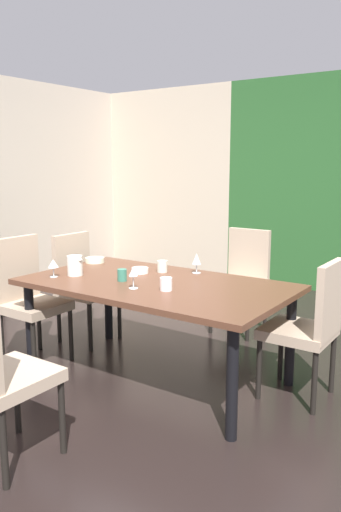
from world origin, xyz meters
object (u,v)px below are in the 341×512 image
at_px(chair_left_far, 82,281).
at_px(wine_glass_north, 197,260).
at_px(chair_head_far, 243,275).
at_px(wine_glass_corner, 133,273).
at_px(chair_right_far, 310,323).
at_px(wine_glass_left, 53,264).
at_px(serving_bowl_front, 140,270).
at_px(cup_near_shelf, 166,284).
at_px(dining_table, 156,292).
at_px(cup_near_window, 122,275).
at_px(serving_bowl_right, 95,260).
at_px(chair_left_near, 28,294).
at_px(pitcher_west, 75,265).
at_px(cup_rear, 162,266).

relative_size(chair_left_far, wine_glass_north, 6.17).
bearing_deg(wine_glass_north, chair_head_far, 93.50).
height_order(chair_left_far, wine_glass_corner, chair_left_far).
height_order(chair_right_far, wine_glass_left, chair_right_far).
distance_m(serving_bowl_front, cup_near_shelf, 0.59).
bearing_deg(wine_glass_corner, dining_table, 86.54).
xyz_separation_m(chair_right_far, wine_glass_north, (-0.96, 0.12, 0.30)).
relative_size(dining_table, cup_near_window, 21.82).
height_order(dining_table, chair_left_far, chair_left_far).
height_order(chair_right_far, serving_bowl_right, chair_right_far).
bearing_deg(wine_glass_left, chair_left_near, 179.51).
bearing_deg(serving_bowl_front, wine_glass_corner, -57.27).
distance_m(dining_table, chair_right_far, 1.09).
xyz_separation_m(chair_left_near, pitcher_west, (0.41, 0.13, 0.26)).
bearing_deg(cup_near_shelf, chair_left_near, -173.28).
relative_size(wine_glass_corner, serving_bowl_right, 0.91).
bearing_deg(cup_rear, cup_near_shelf, -51.94).
relative_size(dining_table, wine_glass_north, 12.39).
relative_size(dining_table, chair_right_far, 2.01).
bearing_deg(chair_left_far, wine_glass_north, 96.17).
height_order(chair_right_far, serving_bowl_front, chair_right_far).
relative_size(chair_head_far, cup_near_shelf, 10.79).
bearing_deg(cup_near_window, chair_right_far, 18.09).
height_order(wine_glass_north, cup_near_shelf, wine_glass_north).
height_order(chair_left_far, serving_bowl_front, chair_left_far).
height_order(wine_glass_corner, pitcher_west, pitcher_west).
distance_m(wine_glass_left, cup_near_shelf, 0.95).
distance_m(wine_glass_corner, cup_rear, 0.56).
relative_size(chair_right_far, cup_rear, 10.44).
height_order(dining_table, chair_right_far, chair_right_far).
bearing_deg(wine_glass_corner, chair_left_near, -176.49).
bearing_deg(wine_glass_corner, pitcher_west, 173.78).
bearing_deg(chair_right_far, chair_head_far, 43.88).
xyz_separation_m(cup_near_window, cup_rear, (0.07, 0.41, 0.00)).
bearing_deg(wine_glass_left, wine_glass_corner, 5.27).
relative_size(chair_head_far, chair_left_near, 0.96).
relative_size(chair_head_far, chair_left_far, 1.00).
bearing_deg(dining_table, serving_bowl_right, 161.59).
xyz_separation_m(chair_head_far, cup_near_shelf, (0.17, -1.52, 0.24)).
bearing_deg(cup_near_window, chair_left_near, -166.91).
height_order(dining_table, chair_left_near, chair_left_near).
bearing_deg(cup_near_shelf, wine_glass_north, 101.39).
relative_size(dining_table, chair_left_far, 2.01).
xyz_separation_m(wine_glass_left, serving_bowl_front, (0.45, 0.48, -0.08)).
relative_size(chair_head_far, cup_rear, 10.48).
relative_size(chair_right_far, wine_glass_north, 6.17).
bearing_deg(wine_glass_corner, serving_bowl_right, 148.21).
bearing_deg(chair_left_near, wine_glass_north, 122.74).
height_order(chair_left_near, wine_glass_left, chair_left_near).
bearing_deg(serving_bowl_right, cup_near_window, -31.82).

